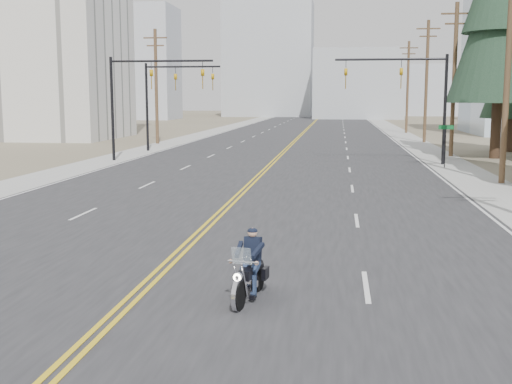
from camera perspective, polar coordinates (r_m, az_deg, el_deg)
The scene contains 19 objects.
ground_plane at distance 11.98m, azimuth -14.69°, elevation -12.86°, with size 400.00×400.00×0.00m, color #776D56.
road at distance 80.55m, azimuth 4.28°, elevation 5.32°, with size 20.00×200.00×0.01m, color #303033.
sidewalk_left at distance 81.97m, azimuth -3.81°, elevation 5.38°, with size 3.00×200.00×0.01m, color #A5A5A0.
sidewalk_right at distance 80.75m, azimuth 12.49°, elevation 5.15°, with size 3.00×200.00×0.01m, color #A5A5A0.
traffic_mast_left at distance 44.36m, azimuth -10.23°, elevation 9.10°, with size 7.10×0.26×7.00m.
traffic_mast_right at distance 42.58m, azimuth 13.80°, elevation 9.03°, with size 7.10×0.26×7.00m.
traffic_mast_far at distance 52.13m, azimuth -7.91°, elevation 8.96°, with size 6.10×0.26×7.00m.
street_sign at distance 40.91m, azimuth 16.50°, elevation 4.57°, with size 0.90×0.06×2.62m.
utility_pole_b at distance 34.35m, azimuth 21.50°, elevation 10.65°, with size 2.20×0.30×11.50m.
utility_pole_c at distance 49.03m, azimuth 17.20°, elevation 9.71°, with size 2.20×0.30×11.00m.
utility_pole_d at distance 63.87m, azimuth 14.92°, elevation 9.64°, with size 2.20×0.30×11.50m.
utility_pole_e at distance 80.75m, azimuth 13.33°, elevation 9.19°, with size 2.20×0.30×11.00m.
utility_pole_left at distance 60.71m, azimuth -8.86°, elevation 9.42°, with size 2.20×0.30×10.50m.
haze_bldg_a at distance 131.51m, azimuth -10.26°, elevation 11.18°, with size 14.00×12.00×22.00m, color #B7BCC6.
haze_bldg_b at distance 135.40m, azimuth 9.02°, elevation 9.44°, with size 18.00×14.00×14.00m, color #ADB2B7.
haze_bldg_d at distance 151.45m, azimuth 1.17°, elevation 11.69°, with size 20.00×15.00×26.00m, color #ADB2B7.
haze_bldg_e at distance 161.66m, azimuth 14.87°, elevation 8.72°, with size 14.00×14.00×12.00m, color #B7BCC6.
haze_bldg_f at distance 150.51m, azimuth -14.01°, elevation 9.56°, with size 12.00×12.00×16.00m, color #ADB2B7.
motorcyclist at distance 13.64m, azimuth -0.63°, elevation -6.57°, with size 0.84×1.96×1.53m, color black, non-canonical shape.
Camera 1 is at (4.31, -10.32, 4.28)m, focal length 45.00 mm.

